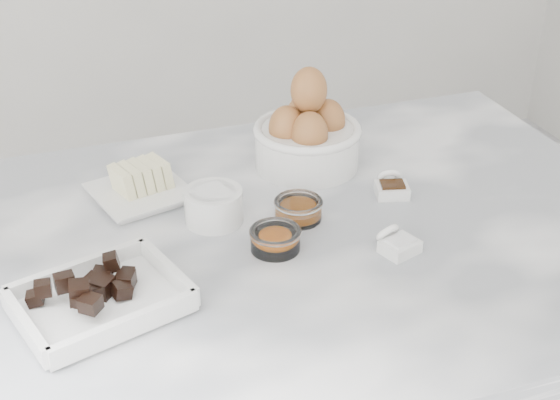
# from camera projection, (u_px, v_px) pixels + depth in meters

# --- Properties ---
(marble_slab) EXTENTS (1.20, 0.80, 0.04)m
(marble_slab) POSITION_uv_depth(u_px,v_px,m) (274.00, 246.00, 1.19)
(marble_slab) COLOR white
(marble_slab) RESTS_ON cabinet
(chocolate_dish) EXTENTS (0.25, 0.22, 0.06)m
(chocolate_dish) POSITION_uv_depth(u_px,v_px,m) (100.00, 296.00, 1.00)
(chocolate_dish) COLOR white
(chocolate_dish) RESTS_ON marble_slab
(butter_plate) EXTENTS (0.18, 0.18, 0.06)m
(butter_plate) POSITION_uv_depth(u_px,v_px,m) (138.00, 185.00, 1.26)
(butter_plate) COLOR white
(butter_plate) RESTS_ON marble_slab
(sugar_ramekin) EXTENTS (0.09, 0.09, 0.05)m
(sugar_ramekin) POSITION_uv_depth(u_px,v_px,m) (214.00, 205.00, 1.19)
(sugar_ramekin) COLOR white
(sugar_ramekin) RESTS_ON marble_slab
(egg_bowl) EXTENTS (0.19, 0.19, 0.18)m
(egg_bowl) POSITION_uv_depth(u_px,v_px,m) (307.00, 135.00, 1.34)
(egg_bowl) COLOR white
(egg_bowl) RESTS_ON marble_slab
(honey_bowl) EXTENTS (0.08, 0.08, 0.03)m
(honey_bowl) POSITION_uv_depth(u_px,v_px,m) (298.00, 209.00, 1.21)
(honey_bowl) COLOR white
(honey_bowl) RESTS_ON marble_slab
(zest_bowl) EXTENTS (0.08, 0.08, 0.03)m
(zest_bowl) POSITION_uv_depth(u_px,v_px,m) (275.00, 238.00, 1.13)
(zest_bowl) COLOR white
(zest_bowl) RESTS_ON marble_slab
(vanilla_spoon) EXTENTS (0.06, 0.07, 0.04)m
(vanilla_spoon) POSITION_uv_depth(u_px,v_px,m) (391.00, 186.00, 1.28)
(vanilla_spoon) COLOR white
(vanilla_spoon) RESTS_ON marble_slab
(salt_spoon) EXTENTS (0.06, 0.07, 0.04)m
(salt_spoon) POSITION_uv_depth(u_px,v_px,m) (397.00, 243.00, 1.13)
(salt_spoon) COLOR white
(salt_spoon) RESTS_ON marble_slab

